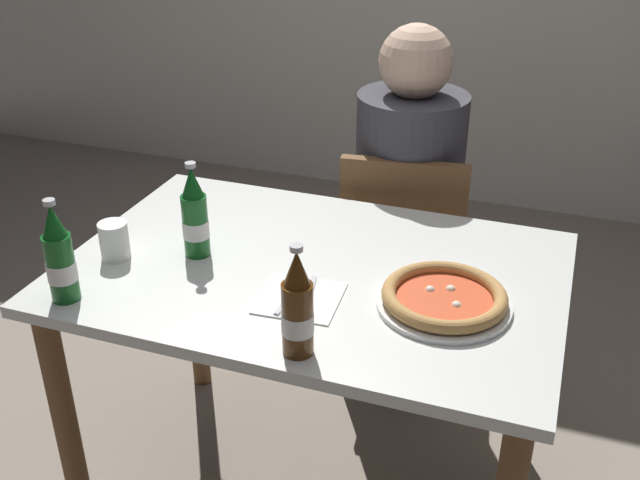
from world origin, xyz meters
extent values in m
cube|color=silver|center=(0.00, 0.00, 0.73)|extent=(1.20, 0.80, 0.03)
cylinder|color=brown|center=(-0.54, -0.34, 0.36)|extent=(0.06, 0.06, 0.72)
cylinder|color=brown|center=(-0.54, 0.34, 0.36)|extent=(0.06, 0.06, 0.72)
cylinder|color=brown|center=(0.54, 0.34, 0.36)|extent=(0.06, 0.06, 0.72)
cube|color=brown|center=(0.08, 0.68, 0.43)|extent=(0.45, 0.45, 0.04)
cube|color=brown|center=(0.10, 0.50, 0.65)|extent=(0.38, 0.08, 0.40)
cylinder|color=brown|center=(0.23, 0.87, 0.21)|extent=(0.04, 0.04, 0.41)
cylinder|color=brown|center=(-0.11, 0.83, 0.21)|extent=(0.04, 0.04, 0.41)
cylinder|color=brown|center=(0.27, 0.53, 0.21)|extent=(0.04, 0.04, 0.41)
cylinder|color=brown|center=(-0.07, 0.49, 0.21)|extent=(0.04, 0.04, 0.41)
cube|color=#2D3342|center=(0.08, 0.66, 0.23)|extent=(0.32, 0.28, 0.45)
cylinder|color=#3F3F47|center=(0.08, 0.66, 0.73)|extent=(0.34, 0.34, 0.55)
sphere|color=beige|center=(0.08, 0.66, 1.10)|extent=(0.22, 0.22, 0.22)
cylinder|color=white|center=(0.33, -0.06, 0.76)|extent=(0.30, 0.30, 0.01)
cylinder|color=#CC4723|center=(0.33, -0.06, 0.77)|extent=(0.22, 0.22, 0.01)
torus|color=#B78447|center=(0.33, -0.06, 0.78)|extent=(0.28, 0.28, 0.03)
sphere|color=silver|center=(0.30, -0.04, 0.77)|extent=(0.02, 0.02, 0.02)
sphere|color=silver|center=(0.36, -0.08, 0.77)|extent=(0.02, 0.02, 0.02)
sphere|color=silver|center=(0.34, -0.02, 0.77)|extent=(0.02, 0.02, 0.02)
cylinder|color=#14591E|center=(-0.48, -0.32, 0.83)|extent=(0.06, 0.06, 0.16)
cone|color=#14591E|center=(-0.48, -0.32, 0.95)|extent=(0.05, 0.05, 0.07)
cylinder|color=#B7B7BC|center=(-0.48, -0.32, 0.99)|extent=(0.03, 0.03, 0.01)
cylinder|color=white|center=(-0.48, -0.32, 0.82)|extent=(0.07, 0.07, 0.04)
cylinder|color=#512D0F|center=(0.09, -0.33, 0.83)|extent=(0.06, 0.06, 0.16)
cone|color=#512D0F|center=(0.09, -0.33, 0.95)|extent=(0.05, 0.05, 0.07)
cylinder|color=#B7B7BC|center=(0.09, -0.33, 0.99)|extent=(0.03, 0.03, 0.01)
cylinder|color=white|center=(0.09, -0.33, 0.82)|extent=(0.07, 0.07, 0.04)
cylinder|color=#14591E|center=(-0.30, -0.03, 0.83)|extent=(0.06, 0.06, 0.16)
cone|color=#14591E|center=(-0.30, -0.03, 0.95)|extent=(0.05, 0.05, 0.07)
cylinder|color=#B7B7BC|center=(-0.30, -0.03, 0.99)|extent=(0.03, 0.03, 0.01)
cylinder|color=white|center=(-0.30, -0.03, 0.82)|extent=(0.07, 0.07, 0.04)
cube|color=white|center=(0.02, -0.14, 0.75)|extent=(0.19, 0.19, 0.00)
cube|color=silver|center=(0.04, -0.14, 0.76)|extent=(0.06, 0.19, 0.00)
cube|color=silver|center=(0.00, -0.14, 0.76)|extent=(0.02, 0.17, 0.00)
cylinder|color=white|center=(-0.48, -0.12, 0.80)|extent=(0.07, 0.07, 0.09)
camera|label=1|loc=(0.54, -1.48, 1.67)|focal=41.92mm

